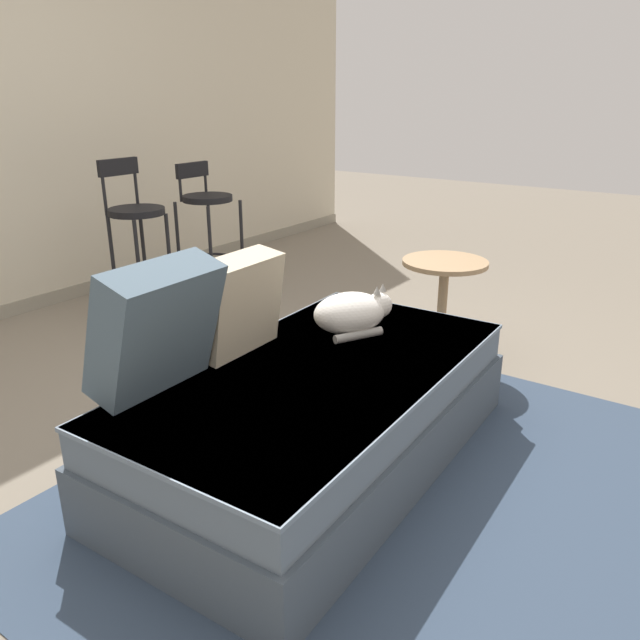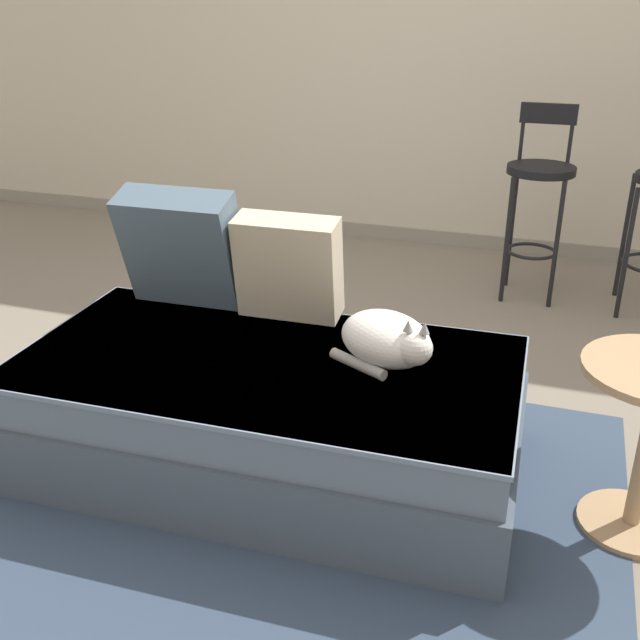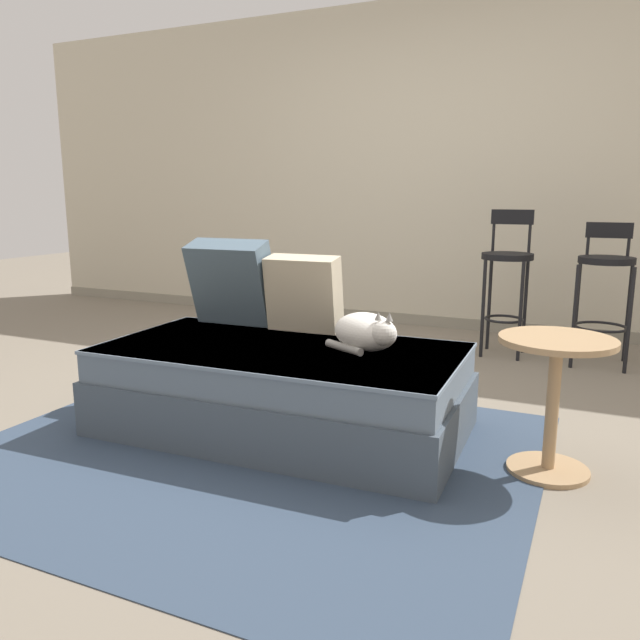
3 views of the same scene
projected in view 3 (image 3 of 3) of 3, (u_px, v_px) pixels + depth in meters
ground_plane at (318, 404)px, 3.30m from camera, size 16.00×16.00×0.00m
wall_back_panel at (434, 168)px, 5.05m from camera, size 8.00×0.10×2.60m
wall_baseboard_trim at (426, 320)px, 5.25m from camera, size 8.00×0.02×0.09m
area_rug at (250, 452)px, 2.68m from camera, size 2.36×1.99×0.01m
couch at (282, 388)px, 2.90m from camera, size 1.69×0.94×0.40m
throw_pillow_corner at (232, 282)px, 3.30m from camera, size 0.44×0.29×0.46m
throw_pillow_middle at (304, 293)px, 3.15m from camera, size 0.38×0.20×0.39m
cat at (367, 332)px, 2.78m from camera, size 0.39×0.36×0.20m
bar_stool_near_window at (507, 270)px, 4.22m from camera, size 0.34×0.34×0.99m
bar_stool_by_doorway at (605, 281)px, 3.98m from camera, size 0.34×0.34×0.91m
side_table at (554, 386)px, 2.42m from camera, size 0.44×0.44×0.55m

